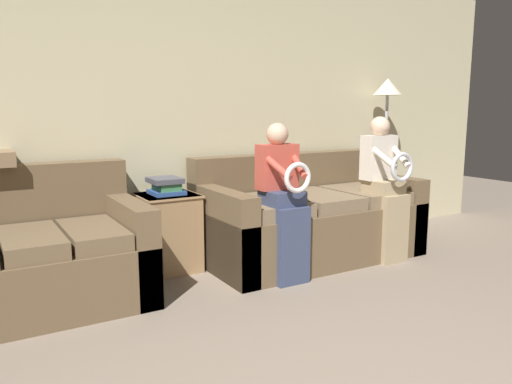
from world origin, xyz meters
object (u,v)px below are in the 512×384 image
couch_main (307,220)px  floor_lamp (387,107)px  book_stack (166,186)px  couch_side (30,259)px  child_left_seated (284,195)px  child_right_seated (386,182)px  side_shelf (168,231)px

couch_main → floor_lamp: size_ratio=1.19×
couch_main → book_stack: couch_main is taller
couch_side → floor_lamp: (3.45, 0.27, 0.99)m
child_left_seated → book_stack: size_ratio=4.43×
child_right_seated → floor_lamp: floor_lamp is taller
couch_side → child_right_seated: bearing=-8.8°
child_right_seated → couch_main: bearing=142.3°
child_right_seated → floor_lamp: size_ratio=0.77×
child_left_seated → floor_lamp: 1.98m
child_right_seated → floor_lamp: 1.17m
floor_lamp → child_right_seated: bearing=-134.2°
couch_main → floor_lamp: bearing=13.9°
child_left_seated → floor_lamp: (1.73, 0.70, 0.65)m
side_shelf → child_right_seated: bearing=-21.1°
couch_main → child_right_seated: (0.52, -0.40, 0.35)m
couch_main → floor_lamp: 1.58m
couch_main → child_left_seated: 0.74m
child_left_seated → side_shelf: child_left_seated is taller
child_left_seated → side_shelf: 1.01m
book_stack → child_left_seated: bearing=-44.5°
side_shelf → couch_side: bearing=-167.2°
couch_side → floor_lamp: bearing=4.5°
book_stack → floor_lamp: bearing=0.8°
child_left_seated → floor_lamp: size_ratio=0.75×
child_left_seated → side_shelf: bearing=135.3°
side_shelf → floor_lamp: bearing=0.9°
couch_main → child_left_seated: size_ratio=1.59×
couch_main → side_shelf: couch_main is taller
child_left_seated → child_right_seated: 1.05m
floor_lamp → book_stack: bearing=-179.2°
couch_main → child_left_seated: (-0.52, -0.41, 0.33)m
child_left_seated → side_shelf: (-0.67, 0.67, -0.34)m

